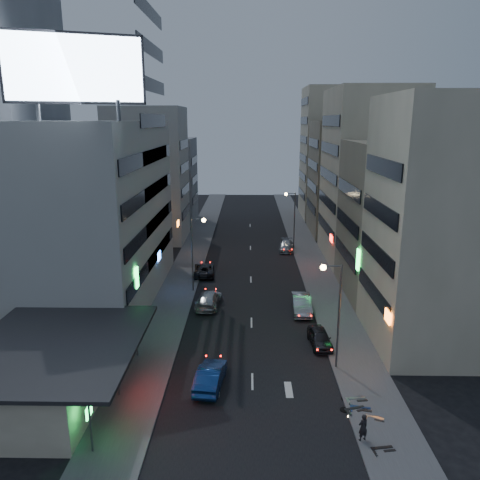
{
  "coord_description": "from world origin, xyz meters",
  "views": [
    {
      "loc": [
        -0.35,
        -25.74,
        18.05
      ],
      "look_at": [
        -1.16,
        19.96,
        6.32
      ],
      "focal_mm": 35.0,
      "sensor_mm": 36.0,
      "label": 1
    }
  ],
  "objects_px": {
    "road_car_blue": "(211,376)",
    "scooter_black_b": "(364,397)",
    "parked_car_left": "(204,269)",
    "parked_car_right_mid": "(302,304)",
    "parked_car_right_near": "(320,338)",
    "road_car_silver": "(209,299)",
    "person": "(363,427)",
    "scooter_blue": "(372,399)",
    "scooter_black_a": "(392,436)",
    "parked_car_right_far": "(286,246)",
    "scooter_silver_b": "(365,389)",
    "scooter_silver_a": "(385,411)"
  },
  "relations": [
    {
      "from": "road_car_blue",
      "to": "scooter_blue",
      "type": "relative_size",
      "value": 2.43
    },
    {
      "from": "parked_car_left",
      "to": "scooter_silver_b",
      "type": "height_order",
      "value": "parked_car_left"
    },
    {
      "from": "parked_car_right_mid",
      "to": "scooter_black_a",
      "type": "xyz_separation_m",
      "value": [
        3.02,
        -19.35,
        -0.12
      ]
    },
    {
      "from": "parked_car_right_far",
      "to": "parked_car_left",
      "type": "bearing_deg",
      "value": -128.31
    },
    {
      "from": "road_car_silver",
      "to": "scooter_silver_b",
      "type": "relative_size",
      "value": 2.69
    },
    {
      "from": "scooter_black_a",
      "to": "scooter_silver_b",
      "type": "relative_size",
      "value": 0.96
    },
    {
      "from": "person",
      "to": "scooter_silver_a",
      "type": "distance_m",
      "value": 2.8
    },
    {
      "from": "parked_car_left",
      "to": "parked_car_right_mid",
      "type": "bearing_deg",
      "value": 129.8
    },
    {
      "from": "parked_car_right_near",
      "to": "scooter_blue",
      "type": "distance_m",
      "value": 9.01
    },
    {
      "from": "scooter_silver_a",
      "to": "scooter_silver_b",
      "type": "height_order",
      "value": "scooter_silver_b"
    },
    {
      "from": "road_car_silver",
      "to": "parked_car_right_mid",
      "type": "bearing_deg",
      "value": 177.81
    },
    {
      "from": "parked_car_right_near",
      "to": "road_car_silver",
      "type": "distance_m",
      "value": 12.82
    },
    {
      "from": "parked_car_right_near",
      "to": "scooter_silver_b",
      "type": "xyz_separation_m",
      "value": [
        1.91,
        -7.55,
        0.03
      ]
    },
    {
      "from": "person",
      "to": "scooter_black_b",
      "type": "xyz_separation_m",
      "value": [
        0.87,
        3.39,
        -0.22
      ]
    },
    {
      "from": "road_car_blue",
      "to": "scooter_silver_a",
      "type": "height_order",
      "value": "road_car_blue"
    },
    {
      "from": "road_car_silver",
      "to": "parked_car_left",
      "type": "bearing_deg",
      "value": -76.67
    },
    {
      "from": "parked_car_right_near",
      "to": "parked_car_right_mid",
      "type": "distance_m",
      "value": 7.02
    },
    {
      "from": "parked_car_left",
      "to": "scooter_silver_a",
      "type": "relative_size",
      "value": 3.05
    },
    {
      "from": "parked_car_right_near",
      "to": "scooter_black_a",
      "type": "relative_size",
      "value": 2.13
    },
    {
      "from": "road_car_blue",
      "to": "road_car_silver",
      "type": "distance_m",
      "value": 14.51
    },
    {
      "from": "scooter_black_b",
      "to": "road_car_silver",
      "type": "bearing_deg",
      "value": 17.75
    },
    {
      "from": "scooter_blue",
      "to": "scooter_silver_b",
      "type": "distance_m",
      "value": 1.24
    },
    {
      "from": "parked_car_right_near",
      "to": "scooter_silver_a",
      "type": "bearing_deg",
      "value": -79.48
    },
    {
      "from": "parked_car_left",
      "to": "scooter_black_a",
      "type": "relative_size",
      "value": 2.69
    },
    {
      "from": "road_car_blue",
      "to": "scooter_black_b",
      "type": "bearing_deg",
      "value": 173.82
    },
    {
      "from": "road_car_blue",
      "to": "road_car_silver",
      "type": "bearing_deg",
      "value": -78.08
    },
    {
      "from": "parked_car_right_far",
      "to": "scooter_blue",
      "type": "height_order",
      "value": "parked_car_right_far"
    },
    {
      "from": "scooter_black_b",
      "to": "scooter_silver_b",
      "type": "relative_size",
      "value": 1.02
    },
    {
      "from": "parked_car_right_near",
      "to": "parked_car_left",
      "type": "relative_size",
      "value": 0.79
    },
    {
      "from": "road_car_silver",
      "to": "person",
      "type": "height_order",
      "value": "person"
    },
    {
      "from": "parked_car_right_mid",
      "to": "road_car_silver",
      "type": "relative_size",
      "value": 0.94
    },
    {
      "from": "scooter_black_a",
      "to": "scooter_blue",
      "type": "xyz_separation_m",
      "value": [
        -0.25,
        3.59,
        0.02
      ]
    },
    {
      "from": "scooter_silver_a",
      "to": "scooter_black_b",
      "type": "xyz_separation_m",
      "value": [
        -1.01,
        1.34,
        0.1
      ]
    },
    {
      "from": "scooter_black_b",
      "to": "scooter_silver_a",
      "type": "bearing_deg",
      "value": -159.49
    },
    {
      "from": "parked_car_right_near",
      "to": "scooter_black_a",
      "type": "height_order",
      "value": "parked_car_right_near"
    },
    {
      "from": "parked_car_right_near",
      "to": "road_car_silver",
      "type": "relative_size",
      "value": 0.76
    },
    {
      "from": "person",
      "to": "parked_car_left",
      "type": "bearing_deg",
      "value": -93.12
    },
    {
      "from": "parked_car_right_near",
      "to": "scooter_silver_a",
      "type": "height_order",
      "value": "parked_car_right_near"
    },
    {
      "from": "scooter_black_b",
      "to": "scooter_blue",
      "type": "bearing_deg",
      "value": -133.39
    },
    {
      "from": "parked_car_right_mid",
      "to": "scooter_silver_a",
      "type": "bearing_deg",
      "value": -77.67
    },
    {
      "from": "parked_car_right_far",
      "to": "road_car_silver",
      "type": "bearing_deg",
      "value": -108.55
    },
    {
      "from": "parked_car_right_mid",
      "to": "scooter_black_a",
      "type": "distance_m",
      "value": 19.58
    },
    {
      "from": "parked_car_right_mid",
      "to": "parked_car_right_near",
      "type": "bearing_deg",
      "value": -82.75
    },
    {
      "from": "person",
      "to": "scooter_blue",
      "type": "bearing_deg",
      "value": -137.64
    },
    {
      "from": "parked_car_right_mid",
      "to": "parked_car_left",
      "type": "relative_size",
      "value": 0.98
    },
    {
      "from": "scooter_silver_a",
      "to": "scooter_blue",
      "type": "height_order",
      "value": "scooter_blue"
    },
    {
      "from": "person",
      "to": "scooter_black_b",
      "type": "relative_size",
      "value": 0.84
    },
    {
      "from": "parked_car_left",
      "to": "person",
      "type": "height_order",
      "value": "person"
    },
    {
      "from": "parked_car_right_mid",
      "to": "scooter_blue",
      "type": "distance_m",
      "value": 16.0
    },
    {
      "from": "parked_car_left",
      "to": "road_car_blue",
      "type": "xyz_separation_m",
      "value": [
        2.68,
        -24.15,
        0.08
      ]
    }
  ]
}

